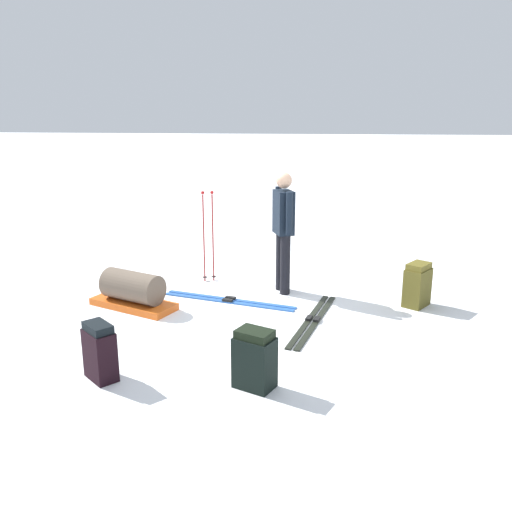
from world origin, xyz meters
name	(u,v)px	position (x,y,z in m)	size (l,w,h in m)	color
ground_plane	(256,307)	(0.00, 0.00, 0.00)	(80.00, 80.00, 0.00)	white
skier_standing	(283,226)	(-0.32, -0.66, 0.95)	(0.33, 0.54, 1.70)	black
ski_pair_near	(229,301)	(0.38, -0.18, 0.01)	(1.85, 0.67, 0.05)	#2B5CAE
ski_pair_far	(313,320)	(-0.75, 0.43, 0.01)	(0.63, 1.80, 0.05)	black
backpack_large_dark	(100,352)	(1.33, 2.10, 0.28)	(0.40, 0.39, 0.58)	black
backpack_bright	(417,285)	(-2.11, -0.24, 0.29)	(0.41, 0.44, 0.59)	#514A1B
backpack_small_spare	(255,360)	(-0.18, 2.12, 0.28)	(0.44, 0.39, 0.58)	black
ski_poles_planted_near	(208,232)	(0.81, -1.05, 0.76)	(0.20, 0.11, 1.37)	maroon
gear_sled	(133,291)	(1.61, 0.15, 0.22)	(1.24, 0.89, 0.49)	#DB5B19
thermos_bottle	(125,278)	(1.98, -0.65, 0.13)	(0.07, 0.07, 0.26)	silver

